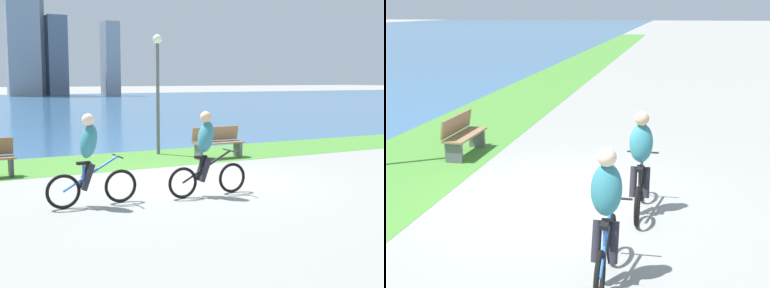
% 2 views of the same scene
% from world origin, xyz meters
% --- Properties ---
extents(ground_plane, '(300.00, 300.00, 0.00)m').
position_xyz_m(ground_plane, '(0.00, 0.00, 0.00)').
color(ground_plane, gray).
extents(cyclist_lead, '(1.70, 0.52, 1.64)m').
position_xyz_m(cyclist_lead, '(-0.31, -1.32, 0.83)').
color(cyclist_lead, black).
rests_on(cyclist_lead, ground).
extents(cyclist_trailing, '(1.67, 0.52, 1.65)m').
position_xyz_m(cyclist_trailing, '(-2.53, -1.08, 0.83)').
color(cyclist_trailing, black).
rests_on(cyclist_trailing, ground).
extents(bench_near_path, '(1.50, 0.47, 0.90)m').
position_xyz_m(bench_near_path, '(2.36, 2.77, 0.45)').
color(bench_near_path, olive).
rests_on(bench_near_path, ground).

